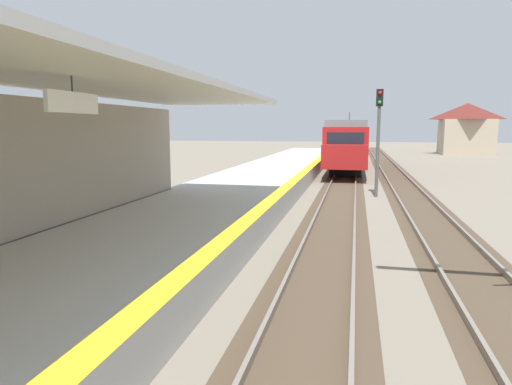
# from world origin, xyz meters

# --- Properties ---
(station_platform) EXTENTS (5.00, 80.00, 0.91)m
(station_platform) POSITION_xyz_m (-2.50, 16.00, 0.45)
(station_platform) COLOR #B7B5AD
(station_platform) RESTS_ON ground
(track_pair_nearest_platform) EXTENTS (2.34, 120.00, 0.16)m
(track_pair_nearest_platform) POSITION_xyz_m (1.90, 20.00, 0.05)
(track_pair_nearest_platform) COLOR #4C3D2D
(track_pair_nearest_platform) RESTS_ON ground
(track_pair_middle) EXTENTS (2.34, 120.00, 0.16)m
(track_pair_middle) POSITION_xyz_m (5.30, 20.00, 0.05)
(track_pair_middle) COLOR #4C3D2D
(track_pair_middle) RESTS_ON ground
(approaching_train) EXTENTS (2.93, 19.60, 4.76)m
(approaching_train) POSITION_xyz_m (1.90, 38.87, 2.18)
(approaching_train) COLOR maroon
(approaching_train) RESTS_ON ground
(rail_signal_post) EXTENTS (0.32, 0.34, 5.20)m
(rail_signal_post) POSITION_xyz_m (3.61, 23.85, 3.19)
(rail_signal_post) COLOR #4C4C4C
(rail_signal_post) RESTS_ON ground
(distant_trackside_house) EXTENTS (6.60, 5.28, 6.40)m
(distant_trackside_house) POSITION_xyz_m (16.04, 62.23, 3.34)
(distant_trackside_house) COLOR tan
(distant_trackside_house) RESTS_ON ground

